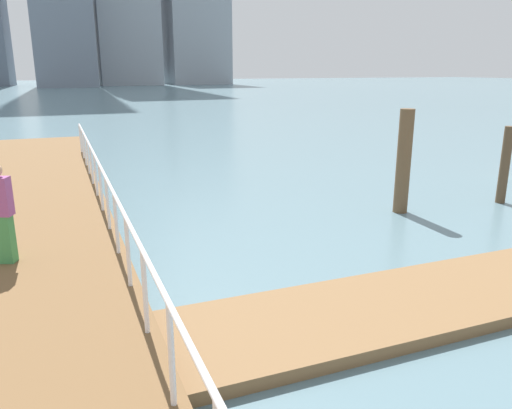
# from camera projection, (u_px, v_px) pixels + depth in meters

# --- Properties ---
(ground_plane) EXTENTS (300.00, 300.00, 0.00)m
(ground_plane) POSITION_uv_depth(u_px,v_px,m) (200.00, 184.00, 15.33)
(ground_plane) COLOR slate
(boardwalk_railing) EXTENTS (0.06, 30.05, 1.08)m
(boardwalk_railing) POSITION_uv_depth(u_px,v_px,m) (155.00, 294.00, 5.11)
(boardwalk_railing) COLOR white
(boardwalk_railing) RESTS_ON boardwalk
(dock_piling_1) EXTENTS (0.24, 0.24, 2.03)m
(dock_piling_1) POSITION_uv_depth(u_px,v_px,m) (505.00, 165.00, 12.99)
(dock_piling_1) COLOR brown
(dock_piling_1) RESTS_ON ground_plane
(dock_piling_3) EXTENTS (0.35, 0.35, 2.54)m
(dock_piling_3) POSITION_uv_depth(u_px,v_px,m) (404.00, 162.00, 12.06)
(dock_piling_3) COLOR brown
(dock_piling_3) RESTS_ON ground_plane
(pedestrian_2) EXTENTS (0.42, 0.34, 1.64)m
(pedestrian_2) POSITION_uv_depth(u_px,v_px,m) (1.00, 213.00, 7.91)
(pedestrian_2) COLOR #3F8C4C
(pedestrian_2) RESTS_ON boardwalk
(skyline_tower_4) EXTENTS (13.43, 12.11, 27.82)m
(skyline_tower_4) POSITION_uv_depth(u_px,v_px,m) (195.00, 19.00, 109.49)
(skyline_tower_4) COLOR #8C939E
(skyline_tower_4) RESTS_ON ground_plane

